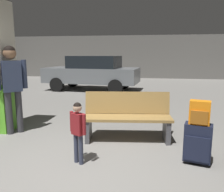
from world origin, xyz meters
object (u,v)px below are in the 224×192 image
(backpack_bright, at_px, (200,113))
(adult, at_px, (12,80))
(suitcase, at_px, (198,143))
(bench, at_px, (127,117))
(parked_car_far, at_px, (93,72))
(child, at_px, (78,126))

(backpack_bright, relative_size, adult, 0.19)
(suitcase, bearing_deg, backpack_bright, -101.12)
(bench, bearing_deg, parked_car_far, 109.79)
(parked_car_far, bearing_deg, adult, -91.90)
(child, bearing_deg, adult, 147.27)
(adult, relative_size, parked_car_far, 0.41)
(suitcase, bearing_deg, child, -171.59)
(child, xyz_separation_m, adult, (-1.68, 1.08, 0.52))
(backpack_bright, relative_size, parked_car_far, 0.08)
(bench, height_order, adult, adult)
(bench, relative_size, adult, 0.94)
(bench, distance_m, backpack_bright, 1.41)
(suitcase, relative_size, parked_car_far, 0.14)
(adult, bearing_deg, suitcase, -13.67)
(child, height_order, parked_car_far, parked_car_far)
(backpack_bright, height_order, child, backpack_bright)
(bench, height_order, child, child)
(bench, distance_m, suitcase, 1.37)
(bench, height_order, suitcase, bench)
(suitcase, bearing_deg, bench, 143.59)
(suitcase, xyz_separation_m, child, (-1.71, -0.25, 0.24))
(backpack_bright, height_order, adult, adult)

